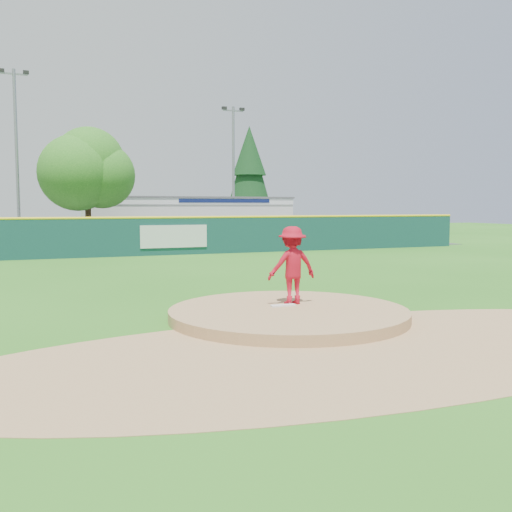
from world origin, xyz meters
name	(u,v)px	position (x,y,z in m)	size (l,w,h in m)	color
ground	(288,319)	(0.00, 0.00, 0.00)	(120.00, 120.00, 0.00)	#286B19
pitchers_mound	(288,319)	(0.00, 0.00, 0.00)	(5.50, 5.50, 0.50)	#9E774C
pitching_rubber	(283,305)	(0.00, 0.30, 0.27)	(0.60, 0.15, 0.04)	white
infield_dirt_arc	(358,349)	(0.00, -3.00, 0.01)	(15.40, 15.40, 0.01)	#9E774C
parking_lot	(117,245)	(0.00, 27.00, 0.01)	(44.00, 16.00, 0.02)	#38383A
pitcher	(292,265)	(0.35, 0.55, 1.18)	(1.21, 0.69, 1.87)	#A80E20
van	(76,239)	(-2.96, 22.23, 0.75)	(2.42, 5.24, 1.46)	white
pool_building_grp	(185,218)	(6.00, 31.99, 1.66)	(15.20, 8.20, 3.31)	silver
fence_banners	(65,239)	(-3.80, 17.92, 1.00)	(14.60, 0.04, 1.20)	#5E0F0D
outfield_fence	(142,235)	(0.00, 18.00, 1.09)	(40.00, 0.14, 2.07)	#123C3A
deciduous_tree	(87,174)	(-2.00, 25.00, 4.55)	(5.60, 5.60, 7.36)	#382314
conifer_tree	(249,173)	(13.00, 36.00, 5.54)	(4.40, 4.40, 9.50)	#382314
light_pole_left	(17,150)	(-6.00, 27.00, 6.05)	(1.75, 0.25, 11.00)	gray
light_pole_right	(233,167)	(9.00, 29.00, 5.54)	(1.75, 0.25, 10.00)	gray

